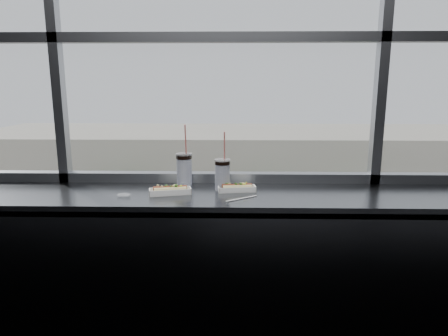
{
  "coord_description": "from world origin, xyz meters",
  "views": [
    {
      "loc": [
        0.09,
        -1.02,
        1.73
      ],
      "look_at": [
        0.04,
        1.23,
        1.25
      ],
      "focal_mm": 32.0,
      "sensor_mm": 36.0,
      "label": 1
    }
  ],
  "objects_px": {
    "soda_cup_left": "(184,168)",
    "car_far_b": "(236,249)",
    "pedestrian_d": "(337,227)",
    "tree_left": "(121,197)",
    "loose_straw": "(241,199)",
    "car_far_a": "(91,249)",
    "pedestrian_c": "(317,232)",
    "car_near_d": "(369,317)",
    "car_near_b": "(111,314)",
    "tree_right": "(355,203)",
    "wrapper": "(124,195)",
    "car_near_c": "(197,313)",
    "hotdog_tray_left": "(170,190)",
    "hotdog_tray_right": "(237,188)",
    "soda_cup_right": "(222,173)",
    "car_far_c": "(414,251)",
    "tree_center": "(260,201)"
  },
  "relations": [
    {
      "from": "soda_cup_left",
      "to": "car_far_b",
      "type": "xyz_separation_m",
      "value": [
        0.58,
        24.09,
        -11.04
      ]
    },
    {
      "from": "pedestrian_d",
      "to": "tree_left",
      "type": "xyz_separation_m",
      "value": [
        -17.63,
        -1.15,
        2.83
      ]
    },
    {
      "from": "loose_straw",
      "to": "car_far_a",
      "type": "bearing_deg",
      "value": 78.0
    },
    {
      "from": "soda_cup_left",
      "to": "pedestrian_c",
      "type": "xyz_separation_m",
      "value": [
        6.99,
        27.71,
        -11.07
      ]
    },
    {
      "from": "car_near_d",
      "to": "car_near_b",
      "type": "distance_m",
      "value": 13.31
    },
    {
      "from": "tree_right",
      "to": "wrapper",
      "type": "bearing_deg",
      "value": -109.91
    },
    {
      "from": "car_near_c",
      "to": "tree_left",
      "type": "height_order",
      "value": "tree_left"
    },
    {
      "from": "hotdog_tray_left",
      "to": "loose_straw",
      "type": "relative_size",
      "value": 1.21
    },
    {
      "from": "hotdog_tray_right",
      "to": "soda_cup_right",
      "type": "distance_m",
      "value": 0.12
    },
    {
      "from": "soda_cup_left",
      "to": "car_far_c",
      "type": "bearing_deg",
      "value": 61.49
    },
    {
      "from": "car_near_c",
      "to": "pedestrian_d",
      "type": "xyz_separation_m",
      "value": [
        10.49,
        13.15,
        -0.11
      ]
    },
    {
      "from": "soda_cup_left",
      "to": "tree_center",
      "type": "height_order",
      "value": "soda_cup_left"
    },
    {
      "from": "loose_straw",
      "to": "wrapper",
      "type": "height_order",
      "value": "wrapper"
    },
    {
      "from": "loose_straw",
      "to": "wrapper",
      "type": "bearing_deg",
      "value": 142.16
    },
    {
      "from": "car_far_b",
      "to": "car_near_d",
      "type": "bearing_deg",
      "value": -131.92
    },
    {
      "from": "wrapper",
      "to": "car_near_b",
      "type": "distance_m",
      "value": 20.59
    },
    {
      "from": "hotdog_tray_left",
      "to": "soda_cup_right",
      "type": "bearing_deg",
      "value": 7.71
    },
    {
      "from": "soda_cup_left",
      "to": "loose_straw",
      "type": "relative_size",
      "value": 1.85
    },
    {
      "from": "hotdog_tray_left",
      "to": "loose_straw",
      "type": "xyz_separation_m",
      "value": [
        0.41,
        -0.09,
        -0.02
      ]
    },
    {
      "from": "car_near_b",
      "to": "car_far_c",
      "type": "bearing_deg",
      "value": -69.29
    },
    {
      "from": "car_near_b",
      "to": "tree_center",
      "type": "xyz_separation_m",
      "value": [
        8.49,
        12.0,
        2.55
      ]
    },
    {
      "from": "hotdog_tray_right",
      "to": "car_near_d",
      "type": "xyz_separation_m",
      "value": [
        6.99,
        16.24,
        -11.1
      ]
    },
    {
      "from": "hotdog_tray_right",
      "to": "car_near_d",
      "type": "bearing_deg",
      "value": 58.33
    },
    {
      "from": "wrapper",
      "to": "pedestrian_d",
      "type": "relative_size",
      "value": 0.05
    },
    {
      "from": "hotdog_tray_left",
      "to": "car_far_c",
      "type": "height_order",
      "value": "hotdog_tray_left"
    },
    {
      "from": "soda_cup_right",
      "to": "loose_straw",
      "type": "distance_m",
      "value": 0.25
    },
    {
      "from": "hotdog_tray_left",
      "to": "tree_right",
      "type": "bearing_deg",
      "value": 58.0
    },
    {
      "from": "loose_straw",
      "to": "wrapper",
      "type": "distance_m",
      "value": 0.67
    },
    {
      "from": "hotdog_tray_right",
      "to": "pedestrian_d",
      "type": "height_order",
      "value": "hotdog_tray_right"
    },
    {
      "from": "pedestrian_d",
      "to": "car_far_c",
      "type": "bearing_deg",
      "value": -141.49
    },
    {
      "from": "soda_cup_right",
      "to": "loose_straw",
      "type": "height_order",
      "value": "soda_cup_right"
    },
    {
      "from": "wrapper",
      "to": "car_far_c",
      "type": "xyz_separation_m",
      "value": [
        13.4,
        24.36,
        -10.97
      ]
    },
    {
      "from": "soda_cup_right",
      "to": "tree_right",
      "type": "bearing_deg",
      "value": 70.98
    },
    {
      "from": "hotdog_tray_right",
      "to": "soda_cup_right",
      "type": "xyz_separation_m",
      "value": [
        -0.09,
        0.04,
        0.08
      ]
    },
    {
      "from": "car_far_b",
      "to": "pedestrian_d",
      "type": "height_order",
      "value": "car_far_b"
    },
    {
      "from": "tree_center",
      "to": "car_near_d",
      "type": "bearing_deg",
      "value": -68.13
    },
    {
      "from": "soda_cup_right",
      "to": "tree_center",
      "type": "height_order",
      "value": "soda_cup_right"
    },
    {
      "from": "car_near_c",
      "to": "wrapper",
      "type": "bearing_deg",
      "value": -179.54
    },
    {
      "from": "wrapper",
      "to": "car_near_c",
      "type": "distance_m",
      "value": 19.76
    },
    {
      "from": "car_far_c",
      "to": "car_near_c",
      "type": "bearing_deg",
      "value": 126.61
    },
    {
      "from": "soda_cup_right",
      "to": "car_near_c",
      "type": "bearing_deg",
      "value": 96.15
    },
    {
      "from": "hotdog_tray_left",
      "to": "pedestrian_c",
      "type": "xyz_separation_m",
      "value": [
        7.05,
        27.93,
        -10.98
      ]
    },
    {
      "from": "loose_straw",
      "to": "car_far_c",
      "type": "relative_size",
      "value": 0.03
    },
    {
      "from": "loose_straw",
      "to": "tree_center",
      "type": "bearing_deg",
      "value": 50.98
    },
    {
      "from": "tree_right",
      "to": "car_near_d",
      "type": "bearing_deg",
      "value": -102.44
    },
    {
      "from": "soda_cup_right",
      "to": "tree_center",
      "type": "xyz_separation_m",
      "value": [
        2.26,
        28.2,
        -8.67
      ]
    },
    {
      "from": "loose_straw",
      "to": "car_far_b",
      "type": "bearing_deg",
      "value": 54.78
    },
    {
      "from": "hotdog_tray_left",
      "to": "tree_right",
      "type": "xyz_separation_m",
      "value": [
        10.02,
        28.31,
        -8.69
      ]
    },
    {
      "from": "car_far_c",
      "to": "tree_center",
      "type": "distance_m",
      "value": 11.57
    },
    {
      "from": "car_far_a",
      "to": "car_near_b",
      "type": "bearing_deg",
      "value": -150.89
    }
  ]
}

